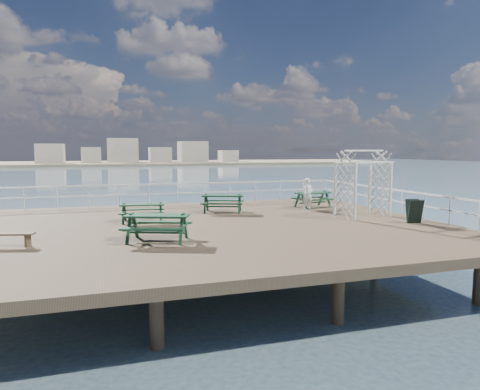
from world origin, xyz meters
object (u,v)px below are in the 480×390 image
picnic_table_a (142,209)px  trellis_arbor (363,187)px  flat_bench_near (10,236)px  picnic_table_d (157,222)px  picnic_table_c (313,196)px  picnic_table_b (223,200)px  person (308,194)px

picnic_table_a → trellis_arbor: size_ratio=0.66×
trellis_arbor → picnic_table_a: bearing=157.3°
flat_bench_near → trellis_arbor: (13.16, 1.82, 0.96)m
picnic_table_d → flat_bench_near: bearing=-166.3°
picnic_table_c → trellis_arbor: 3.50m
picnic_table_b → trellis_arbor: trellis_arbor is taller
picnic_table_a → flat_bench_near: picnic_table_a is taller
picnic_table_b → picnic_table_c: (4.71, 0.28, -0.04)m
picnic_table_b → picnic_table_c: 4.72m
picnic_table_b → picnic_table_a: bearing=-134.9°
picnic_table_b → picnic_table_d: bearing=-102.3°
trellis_arbor → person: size_ratio=1.89×
picnic_table_b → trellis_arbor: size_ratio=0.80×
flat_bench_near → trellis_arbor: 13.33m
picnic_table_c → flat_bench_near: size_ratio=1.34×
picnic_table_c → flat_bench_near: 13.57m
picnic_table_b → person: size_ratio=1.50×
picnic_table_b → person: (4.06, -0.45, 0.18)m
person → picnic_table_b: bearing=164.2°
picnic_table_c → picnic_table_d: (-8.29, -5.72, 0.06)m
flat_bench_near → trellis_arbor: size_ratio=0.51×
picnic_table_b → flat_bench_near: size_ratio=1.57×
picnic_table_a → picnic_table_d: 3.78m
picnic_table_a → person: person is taller
picnic_table_b → trellis_arbor: 6.20m
trellis_arbor → person: 2.97m
picnic_table_a → trellis_arbor: (9.07, -1.43, 0.74)m
trellis_arbor → flat_bench_near: bearing=174.2°
picnic_table_a → flat_bench_near: 5.24m
flat_bench_near → person: bearing=36.1°
person → trellis_arbor: bearing=-73.8°
picnic_table_d → trellis_arbor: bearing=35.5°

